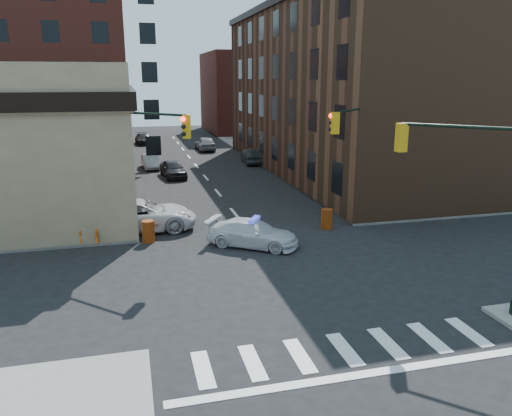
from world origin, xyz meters
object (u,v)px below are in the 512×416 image
police_car (253,233)px  parked_car_wfar (150,162)px  pedestrian_a (108,225)px  parked_car_enear (251,156)px  barrel_road (327,219)px  pickup (141,215)px  barrel_bank (148,231)px  pedestrian_b (19,221)px  barricade_nw_a (90,235)px  parked_car_wnear (173,169)px

police_car → parked_car_wfar: police_car is taller
pedestrian_a → parked_car_enear: bearing=56.6°
police_car → barrel_road: police_car is taller
pickup → barrel_bank: size_ratio=5.41×
police_car → barrel_bank: size_ratio=4.09×
pedestrian_b → barrel_bank: size_ratio=1.53×
police_car → barricade_nw_a: 8.26m
parked_car_wfar → pedestrian_a: bearing=-102.5°
parked_car_wfar → parked_car_enear: bearing=-2.4°
police_car → pickup: pickup is taller
parked_car_wnear → barrel_road: 18.60m
barrel_road → parked_car_wnear: bearing=112.3°
barricade_nw_a → parked_car_enear: bearing=67.6°
pickup → barricade_nw_a: size_ratio=5.80×
pedestrian_a → parked_car_wfar: bearing=79.0°
barricade_nw_a → pickup: bearing=48.9°
pickup → pedestrian_b: bearing=92.0°
parked_car_enear → barrel_road: parked_car_enear is taller
parked_car_wnear → parked_car_enear: (8.18, 5.20, -0.02)m
parked_car_wfar → barricade_nw_a: 22.31m
barrel_bank → barricade_nw_a: 2.90m
parked_car_wnear → parked_car_enear: 9.69m
barricade_nw_a → parked_car_wfar: bearing=89.1°
pickup → pedestrian_b: size_ratio=3.54×
parked_car_wnear → barricade_nw_a: bearing=-115.8°
police_car → pedestrian_a: bearing=104.5°
parked_car_enear → pedestrian_b: size_ratio=2.51×
barrel_bank → pedestrian_a: bearing=168.8°
pedestrian_b → barrel_road: (16.45, -2.19, -0.46)m
parked_car_wfar → pedestrian_b: bearing=-115.3°
pedestrian_a → barrel_bank: pedestrian_a is taller
police_car → pedestrian_a: pedestrian_a is taller
police_car → parked_car_wfar: 24.35m
pedestrian_a → barrel_bank: 2.10m
barrel_road → police_car: bearing=-158.1°
parked_car_wnear → pedestrian_b: (-9.39, -15.01, 0.28)m
police_car → barrel_bank: police_car is taller
parked_car_wfar → parked_car_enear: parked_car_enear is taller
pedestrian_b → barrel_bank: (6.57, -2.12, -0.45)m
parked_car_wfar → parked_car_enear: 9.85m
parked_car_wfar → parked_car_enear: (9.84, 0.29, 0.07)m
parked_car_enear → pickup: bearing=64.1°
pickup → barrel_bank: 2.26m
barricade_nw_a → parked_car_wnear: bearing=81.0°
barrel_bank → barricade_nw_a: size_ratio=1.07×
pedestrian_b → pickup: bearing=-16.6°
pedestrian_b → parked_car_enear: bearing=31.5°
pickup → parked_car_enear: pickup is taller
parked_car_wfar → barrel_bank: size_ratio=3.47×
parked_car_wnear → parked_car_wfar: 5.18m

